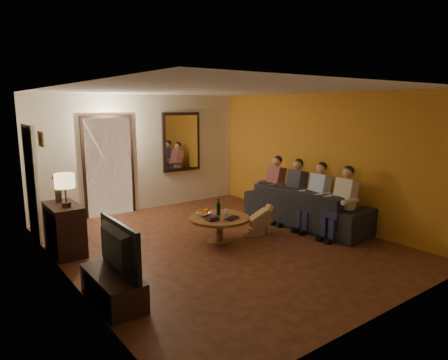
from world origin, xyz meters
TOP-DOWN VIEW (x-y plane):
  - floor at (0.00, 0.00)m, footprint 5.00×6.00m
  - ceiling at (0.00, 0.00)m, footprint 5.00×6.00m
  - back_wall at (0.00, 3.00)m, footprint 5.00×0.02m
  - front_wall at (0.00, -3.00)m, footprint 5.00×0.02m
  - left_wall at (-2.50, 0.00)m, footprint 0.02×6.00m
  - right_wall at (2.50, 0.00)m, footprint 0.02×6.00m
  - orange_accent at (2.49, 0.00)m, footprint 0.01×6.00m
  - kitchen_doorway at (-0.80, 2.98)m, footprint 1.00×0.06m
  - door_trim at (-0.80, 2.97)m, footprint 1.12×0.04m
  - fridge_glimpse at (-0.55, 2.98)m, footprint 0.45×0.03m
  - mirror_frame at (1.00, 2.96)m, footprint 1.00×0.05m
  - mirror_glass at (1.00, 2.93)m, footprint 0.86×0.02m
  - white_door at (-2.46, 2.30)m, footprint 0.06×0.85m
  - framed_art at (-2.47, 1.30)m, footprint 0.03×0.28m
  - art_canvas at (-2.46, 1.30)m, footprint 0.01×0.22m
  - dresser at (-2.25, 1.17)m, footprint 0.45×0.90m
  - table_lamp at (-2.25, 0.95)m, footprint 0.30×0.30m
  - flower_vase at (-2.25, 1.39)m, footprint 0.14×0.14m
  - tv_stand at (-2.25, -0.88)m, footprint 0.45×1.09m
  - tv at (-2.25, -0.88)m, footprint 1.09×0.14m
  - sofa at (2.08, -0.10)m, footprint 2.70×1.21m
  - person_a at (1.98, -1.00)m, footprint 0.60×0.40m
  - person_b at (1.98, -0.40)m, footprint 0.60×0.40m
  - person_c at (1.98, 0.20)m, footprint 0.60×0.40m
  - person_d at (1.98, 0.80)m, footprint 0.60×0.40m
  - dog at (0.93, 0.03)m, footprint 0.58×0.30m
  - coffee_table at (0.07, 0.12)m, footprint 1.33×1.33m
  - bowl at (-0.11, 0.34)m, footprint 0.26×0.26m
  - oranges at (-0.11, 0.34)m, footprint 0.20×0.20m
  - wine_bottle at (0.12, 0.22)m, footprint 0.07×0.07m
  - wine_glass at (0.25, 0.17)m, footprint 0.06×0.06m
  - book_stack at (-0.15, 0.02)m, footprint 0.20×0.15m
  - laptop at (0.17, -0.16)m, footprint 0.38×0.31m

SIDE VIEW (x-z plane):
  - floor at x=0.00m, z-range -0.01..0.01m
  - tv_stand at x=-2.25m, z-range 0.00..0.36m
  - coffee_table at x=0.07m, z-range 0.00..0.45m
  - dog at x=0.93m, z-range 0.00..0.56m
  - sofa at x=2.08m, z-range 0.00..0.77m
  - dresser at x=-2.25m, z-range 0.00..0.80m
  - laptop at x=0.17m, z-range 0.45..0.48m
  - bowl at x=-0.11m, z-range 0.45..0.51m
  - book_stack at x=-0.15m, z-range 0.45..0.52m
  - wine_glass at x=0.25m, z-range 0.45..0.55m
  - oranges at x=-0.11m, z-range 0.51..0.59m
  - person_a at x=1.98m, z-range 0.00..1.20m
  - person_b at x=1.98m, z-range 0.00..1.20m
  - person_c at x=1.98m, z-range 0.00..1.20m
  - person_d at x=1.98m, z-range 0.00..1.20m
  - wine_bottle at x=0.12m, z-range 0.45..0.76m
  - tv at x=-2.25m, z-range 0.36..0.99m
  - fridge_glimpse at x=-0.55m, z-range 0.05..1.75m
  - white_door at x=-2.46m, z-range 0.00..2.04m
  - flower_vase at x=-2.25m, z-range 0.80..1.24m
  - kitchen_doorway at x=-0.80m, z-range 0.00..2.10m
  - door_trim at x=-0.80m, z-range -0.06..2.16m
  - table_lamp at x=-2.25m, z-range 0.80..1.34m
  - back_wall at x=0.00m, z-range 0.00..2.60m
  - front_wall at x=0.00m, z-range 0.00..2.60m
  - left_wall at x=-2.50m, z-range 0.00..2.60m
  - right_wall at x=2.50m, z-range 0.00..2.60m
  - orange_accent at x=2.49m, z-range 0.00..2.60m
  - mirror_frame at x=1.00m, z-range 0.80..2.20m
  - mirror_glass at x=1.00m, z-range 0.87..2.13m
  - framed_art at x=-2.47m, z-range 1.73..1.97m
  - art_canvas at x=-2.46m, z-range 1.76..1.94m
  - ceiling at x=0.00m, z-range 2.60..2.60m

